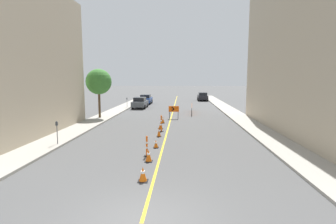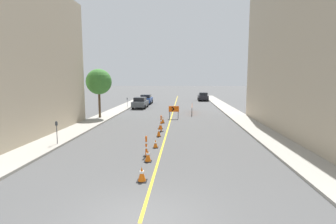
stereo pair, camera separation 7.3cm
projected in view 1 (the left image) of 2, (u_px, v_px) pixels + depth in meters
ground_plane at (141, 223)px, 7.67m from camera, size 300.00×300.00×0.00m
lane_stripe at (173, 110)px, 35.89m from camera, size 0.12×56.97×0.01m
sidewalk_left at (120, 109)px, 36.27m from camera, size 2.21×56.97×0.14m
sidewalk_right at (228, 109)px, 35.49m from camera, size 2.21×56.97×0.14m
building_facade_left at (3, 59)px, 18.54m from camera, size 6.00×14.53×11.15m
building_facade_right at (327, 42)px, 18.67m from camera, size 6.00×21.06×13.60m
traffic_cone_nearest at (143, 174)px, 10.77m from camera, size 0.41×0.41×0.62m
traffic_cone_second at (149, 156)px, 13.36m from camera, size 0.39×0.39×0.63m
traffic_cone_third at (156, 144)px, 16.03m from camera, size 0.33×0.33×0.51m
traffic_cone_fourth at (159, 132)px, 19.11m from camera, size 0.33×0.33×0.71m
traffic_cone_fifth at (161, 126)px, 22.12m from camera, size 0.42×0.42×0.53m
traffic_cone_farthest at (163, 120)px, 24.94m from camera, size 0.36×0.36×0.66m
delineator_post_front at (147, 148)px, 14.22m from camera, size 0.33×0.33×1.14m
delineator_post_rear at (161, 124)px, 20.91m from camera, size 0.35×0.35×1.32m
arrow_barricade_primary at (174, 110)px, 27.56m from camera, size 1.08×0.14×1.35m
safety_mesh_fence at (192, 109)px, 32.27m from camera, size 0.28×5.88×0.97m
parked_car_curb_near at (140, 103)px, 37.52m from camera, size 1.95×4.35×1.59m
parked_car_curb_mid at (146, 99)px, 43.72m from camera, size 1.93×4.31×1.59m
parked_car_curb_far at (203, 97)px, 50.47m from camera, size 1.93×4.30×1.59m
parking_meter_near_curb at (57, 128)px, 16.35m from camera, size 0.12×0.11×1.45m
parking_meter_far_curb at (127, 101)px, 37.20m from camera, size 0.12×0.11×1.41m
street_tree_left_near at (99, 82)px, 27.23m from camera, size 2.65×2.65×5.09m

